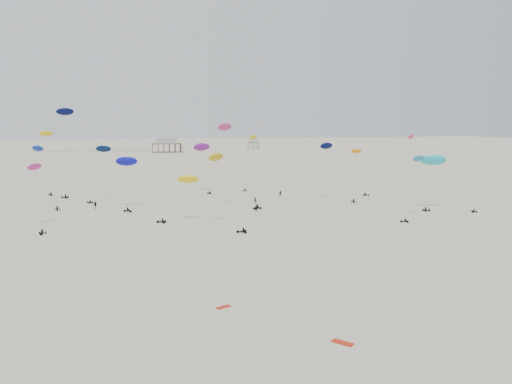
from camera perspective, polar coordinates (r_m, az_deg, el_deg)
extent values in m
plane|color=beige|center=(216.45, -6.18, 2.23)|extent=(900.00, 900.00, 0.00)
cube|color=brown|center=(364.78, -10.19, 5.47)|extent=(21.00, 13.00, 0.30)
cube|color=silver|center=(364.71, -10.20, 5.74)|extent=(14.00, 8.40, 3.20)
cube|color=#B2B2AD|center=(364.64, -10.20, 6.02)|extent=(15.00, 9.00, 0.30)
cube|color=brown|center=(402.98, -0.28, 5.68)|extent=(9.00, 7.00, 0.30)
cube|color=silver|center=(402.93, -0.28, 5.88)|extent=(5.60, 4.20, 2.40)
cube|color=#B2B2AD|center=(402.88, -0.28, 6.07)|extent=(6.00, 4.50, 0.30)
cube|color=black|center=(367.04, -18.33, 4.47)|extent=(80.00, 0.10, 0.10)
cylinder|color=gray|center=(110.31, -23.64, -0.76)|extent=(0.03, 0.03, 15.59)
ellipsoid|color=#C42E92|center=(115.12, -23.99, 2.65)|extent=(3.55, 4.10, 1.90)
cylinder|color=gray|center=(160.26, -0.78, 3.27)|extent=(0.03, 0.03, 17.31)
ellipsoid|color=yellow|center=(163.56, -0.29, 6.27)|extent=(3.49, 3.15, 1.70)
cylinder|color=gray|center=(117.42, 17.37, 0.27)|extent=(0.03, 0.03, 15.62)
ellipsoid|color=#198CBF|center=(121.58, 18.10, 3.66)|extent=(3.99, 2.73, 1.84)
cylinder|color=gray|center=(139.13, -22.76, 1.48)|extent=(0.03, 0.03, 20.03)
ellipsoid|color=#0C2E9D|center=(145.83, -23.68, 4.59)|extent=(4.08, 3.41, 1.92)
cylinder|color=gray|center=(162.59, -22.64, 2.96)|extent=(0.03, 0.03, 18.03)
ellipsoid|color=yellow|center=(165.39, -22.86, 6.20)|extent=(4.37, 3.33, 2.04)
cylinder|color=gray|center=(155.41, -5.78, 2.45)|extent=(0.03, 0.03, 15.21)
ellipsoid|color=#80198C|center=(159.29, -6.24, 5.15)|extent=(6.03, 3.87, 2.77)
cylinder|color=gray|center=(154.69, 11.91, 2.17)|extent=(0.03, 0.03, 14.65)
ellipsoid|color=orange|center=(158.41, 11.38, 4.62)|extent=(3.42, 2.15, 1.57)
cylinder|color=gray|center=(154.45, -20.99, 3.99)|extent=(0.03, 0.03, 23.60)
ellipsoid|color=#04093C|center=(156.74, -20.99, 8.58)|extent=(5.28, 3.16, 2.45)
cylinder|color=gray|center=(111.09, -9.23, -1.03)|extent=(0.03, 0.03, 10.19)
ellipsoid|color=yellow|center=(112.33, -7.78, 1.47)|extent=(5.11, 2.88, 2.40)
cylinder|color=gray|center=(127.37, 18.10, 1.97)|extent=(0.03, 0.03, 17.53)
ellipsoid|color=#EF387B|center=(126.14, 17.30, 6.07)|extent=(3.19, 3.11, 1.58)
cylinder|color=gray|center=(127.29, -1.76, 2.82)|extent=(0.03, 0.03, 21.63)
ellipsoid|color=#CE3083|center=(130.33, -3.59, 7.44)|extent=(4.93, 4.33, 2.37)
cylinder|color=gray|center=(103.12, -3.17, -0.16)|extent=(0.03, 0.03, 17.98)
ellipsoid|color=gold|center=(108.20, -4.61, 4.00)|extent=(4.64, 4.35, 2.26)
cylinder|color=gray|center=(129.01, -14.49, 0.64)|extent=(0.03, 0.03, 13.51)
ellipsoid|color=#0D10B1|center=(133.00, -14.59, 3.43)|extent=(5.82, 2.77, 2.74)
cylinder|color=gray|center=(133.04, 21.58, 0.58)|extent=(0.03, 0.03, 15.00)
ellipsoid|color=#1CC5D2|center=(134.65, 19.59, 3.47)|extent=(6.93, 4.46, 3.22)
cylinder|color=gray|center=(140.65, 9.54, 2.09)|extent=(0.03, 0.03, 17.24)
ellipsoid|color=#050B3F|center=(143.89, 8.05, 5.25)|extent=(4.77, 3.16, 2.21)
cylinder|color=gray|center=(144.43, -17.73, 1.80)|extent=(0.03, 0.03, 15.43)
ellipsoid|color=#04173D|center=(147.70, -17.04, 4.75)|extent=(4.66, 2.54, 2.18)
imported|color=black|center=(121.30, 0.01, -2.30)|extent=(0.89, 0.68, 2.21)
imported|color=black|center=(133.57, -0.07, -1.34)|extent=(1.01, 0.66, 1.95)
imported|color=black|center=(131.82, -17.87, -1.85)|extent=(1.45, 0.96, 2.27)
imported|color=black|center=(146.93, 2.78, -0.49)|extent=(0.85, 0.65, 2.11)
cube|color=#B5210B|center=(52.40, 9.87, -16.64)|extent=(2.16, 2.22, 0.08)
cube|color=red|center=(60.67, -3.75, -13.01)|extent=(1.93, 1.38, 0.07)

